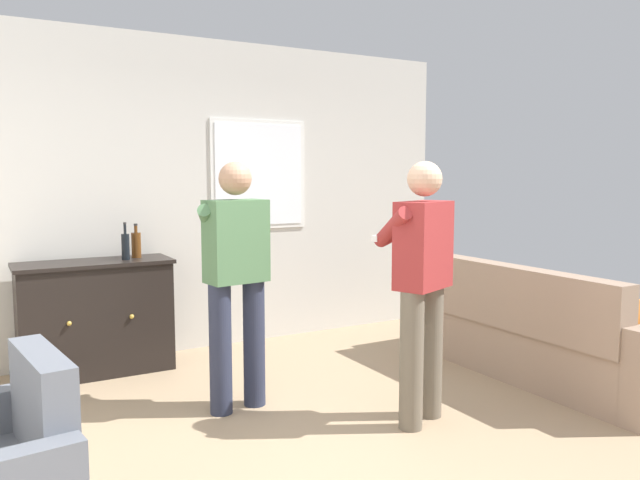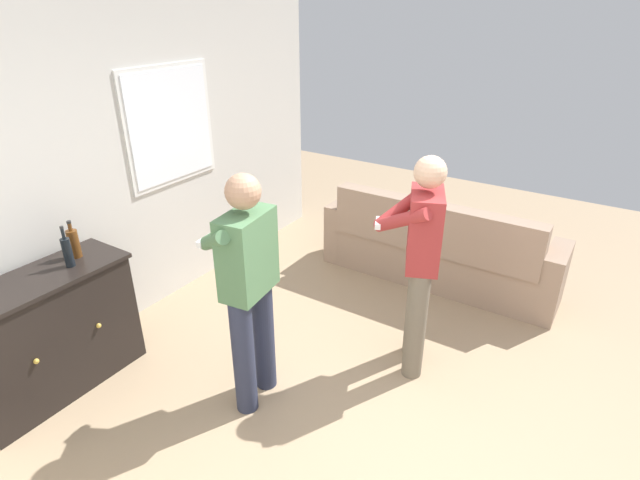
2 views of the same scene
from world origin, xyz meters
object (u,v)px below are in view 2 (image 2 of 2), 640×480
at_px(bottle_wine_green, 74,243).
at_px(person_standing_right, 420,257).
at_px(sideboard_cabinet, 50,334).
at_px(bottle_liquor_amber, 67,252).
at_px(person_standing_left, 248,283).
at_px(couch, 436,251).

distance_m(bottle_wine_green, person_standing_right, 2.47).
height_order(sideboard_cabinet, person_standing_right, person_standing_right).
bearing_deg(person_standing_right, bottle_wine_green, 121.32).
distance_m(sideboard_cabinet, bottle_wine_green, 0.66).
distance_m(sideboard_cabinet, bottle_liquor_amber, 0.62).
relative_size(bottle_liquor_amber, person_standing_left, 0.18).
bearing_deg(bottle_wine_green, sideboard_cabinet, -172.12).
distance_m(sideboard_cabinet, person_standing_left, 1.52).
bearing_deg(bottle_wine_green, person_standing_left, -75.23).
distance_m(bottle_wine_green, bottle_liquor_amber, 0.14).
xyz_separation_m(couch, person_standing_right, (-1.27, -0.30, 0.59)).
distance_m(sideboard_cabinet, person_standing_right, 2.68).
bearing_deg(sideboard_cabinet, person_standing_left, -61.28).
xyz_separation_m(bottle_wine_green, person_standing_left, (0.35, -1.32, -0.08)).
height_order(sideboard_cabinet, bottle_liquor_amber, bottle_liquor_amber).
bearing_deg(bottle_wine_green, couch, -35.28).
xyz_separation_m(couch, person_standing_left, (-2.21, 0.49, 0.59)).
height_order(couch, sideboard_cabinet, sideboard_cabinet).
height_order(couch, bottle_liquor_amber, bottle_liquor_amber).
relative_size(person_standing_left, person_standing_right, 1.00).
relative_size(sideboard_cabinet, bottle_wine_green, 4.23).
relative_size(couch, bottle_liquor_amber, 7.69).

